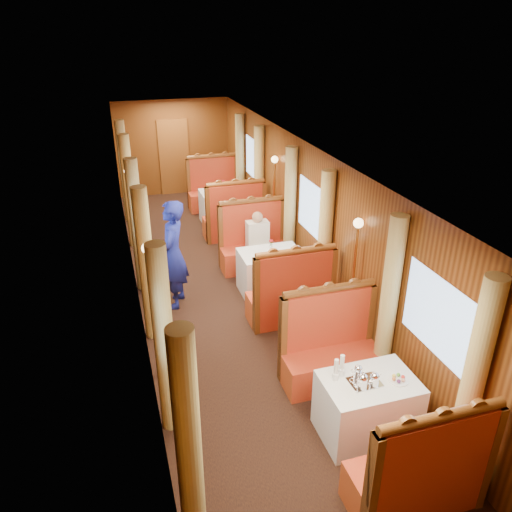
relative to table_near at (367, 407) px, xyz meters
name	(u,v)px	position (x,y,z in m)	size (l,w,h in m)	color
floor	(229,297)	(-0.75, 3.50, -0.38)	(3.00, 12.00, 0.01)	black
ceiling	(225,154)	(-0.75, 3.50, 2.12)	(3.00, 12.00, 0.01)	silver
wall_far	(173,148)	(-0.75, 9.50, 0.88)	(3.00, 2.50, 0.01)	brown
wall_left	(133,241)	(-2.25, 3.50, 0.88)	(12.00, 2.50, 0.01)	brown
wall_right	(313,220)	(0.75, 3.50, 0.88)	(12.00, 2.50, 0.01)	brown
doorway_far	(174,157)	(-0.75, 9.47, 0.62)	(0.80, 0.04, 2.00)	brown
table_near	(367,407)	(0.00, 0.00, 0.00)	(1.05, 0.72, 0.75)	white
banquette_near_fwd	(419,475)	(0.00, -1.01, 0.05)	(1.30, 0.55, 1.34)	#A91412
banquette_near_aft	(330,352)	(0.00, 1.01, 0.05)	(1.30, 0.55, 1.34)	#A91412
table_mid	(270,272)	(0.00, 3.50, 0.00)	(1.05, 0.72, 0.75)	white
banquette_mid_fwd	(291,298)	(0.00, 2.49, 0.05)	(1.30, 0.55, 1.34)	#A91412
banquette_mid_aft	(254,246)	(0.00, 4.51, 0.05)	(1.30, 0.55, 1.34)	#A91412
table_far	(224,206)	(0.00, 7.00, 0.00)	(1.05, 0.72, 0.75)	white
banquette_far_fwd	(234,220)	(0.00, 5.99, 0.05)	(1.30, 0.55, 1.34)	#A91412
banquette_far_aft	(214,192)	(0.00, 8.01, 0.05)	(1.30, 0.55, 1.34)	#A91412
tea_tray	(365,382)	(-0.08, -0.01, 0.38)	(0.34, 0.26, 0.01)	silver
teapot_left	(362,383)	(-0.15, -0.09, 0.45)	(0.18, 0.14, 0.15)	silver
teapot_right	(374,381)	(-0.01, -0.09, 0.44)	(0.17, 0.13, 0.14)	silver
teapot_back	(358,373)	(-0.11, 0.10, 0.44)	(0.15, 0.11, 0.12)	silver
fruit_plate	(398,379)	(0.30, -0.08, 0.39)	(0.23, 0.23, 0.05)	white
cup_inboard	(336,372)	(-0.36, 0.14, 0.48)	(0.08, 0.08, 0.26)	white
cup_outboard	(342,367)	(-0.26, 0.19, 0.48)	(0.08, 0.08, 0.26)	white
rose_vase_mid	(271,244)	(0.00, 3.47, 0.55)	(0.06, 0.06, 0.36)	silver
rose_vase_far	(223,183)	(0.02, 7.03, 0.55)	(0.06, 0.06, 0.36)	silver
window_left_near	(161,367)	(-2.24, 0.00, 1.07)	(1.20, 0.90, 0.01)	#8AADDA
curtain_left_near_a	(189,449)	(-2.13, -0.78, 0.80)	(0.22, 0.22, 2.35)	tan
curtain_left_near_b	(164,342)	(-2.13, 0.78, 0.80)	(0.22, 0.22, 2.35)	tan
window_right_near	(438,317)	(0.74, 0.00, 1.07)	(1.20, 0.90, 0.01)	#8AADDA
curtain_right_near_a	(473,384)	(0.63, -0.78, 0.80)	(0.22, 0.22, 2.35)	tan
curtain_right_near_b	(389,304)	(0.63, 0.78, 0.80)	(0.22, 0.22, 2.35)	tan
window_left_mid	(133,229)	(-2.24, 3.50, 1.07)	(1.20, 0.90, 0.01)	#8AADDA
curtain_left_mid_a	(146,266)	(-2.13, 2.72, 0.80)	(0.22, 0.22, 2.35)	tan
curtain_left_mid_b	(137,226)	(-2.13, 4.28, 0.80)	(0.22, 0.22, 2.35)	tan
window_right_mid	(312,210)	(0.74, 3.50, 1.07)	(1.20, 0.90, 0.01)	#8AADDA
curtain_right_mid_a	(325,243)	(0.63, 2.72, 0.80)	(0.22, 0.22, 2.35)	tan
curtain_right_mid_b	(290,210)	(0.63, 4.28, 0.80)	(0.22, 0.22, 2.35)	tan
window_left_far	(120,169)	(-2.24, 7.00, 1.07)	(1.20, 0.90, 0.01)	#8AADDA
curtain_left_far_a	(129,192)	(-2.13, 6.22, 0.80)	(0.22, 0.22, 2.35)	tan
curtain_left_far_b	(125,172)	(-2.13, 7.78, 0.80)	(0.22, 0.22, 2.35)	tan
window_right_far	(253,159)	(0.74, 7.00, 1.07)	(1.20, 0.90, 0.01)	#8AADDA
curtain_right_far_a	(259,181)	(0.63, 6.22, 0.80)	(0.22, 0.22, 2.35)	tan
curtain_right_far_b	(240,163)	(0.63, 7.78, 0.80)	(0.22, 0.22, 2.35)	tan
sconce_left_fore	(151,284)	(-2.15, 1.75, 1.01)	(0.14, 0.14, 1.95)	#BF8C3F
sconce_right_fore	(355,256)	(0.65, 1.75, 1.01)	(0.14, 0.14, 1.95)	#BF8C3F
sconce_left_aft	(131,197)	(-2.15, 5.25, 1.01)	(0.14, 0.14, 1.95)	#BF8C3F
sconce_right_aft	(274,184)	(0.65, 5.25, 1.01)	(0.14, 0.14, 1.95)	#BF8C3F
steward	(173,255)	(-1.65, 3.53, 0.54)	(0.67, 0.44, 1.83)	navy
passenger	(258,237)	(0.00, 4.24, 0.37)	(0.40, 0.44, 0.76)	beige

